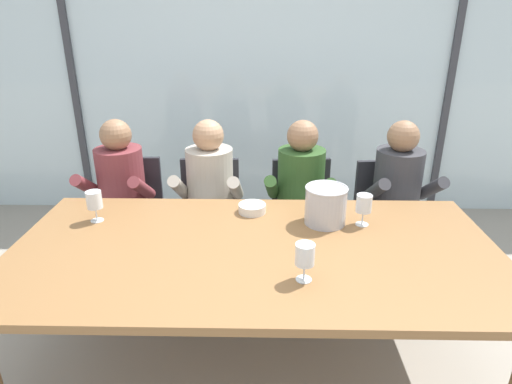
% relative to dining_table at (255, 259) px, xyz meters
% --- Properties ---
extents(ground, '(14.00, 14.00, 0.00)m').
position_rel_dining_table_xyz_m(ground, '(0.00, 1.00, -0.71)').
color(ground, '#9E9384').
extents(window_glass_panel, '(7.60, 0.03, 2.60)m').
position_rel_dining_table_xyz_m(window_glass_panel, '(0.00, 2.20, 0.59)').
color(window_glass_panel, silver).
rests_on(window_glass_panel, ground).
extents(window_mullion_left, '(0.06, 0.06, 2.60)m').
position_rel_dining_table_xyz_m(window_mullion_left, '(-1.71, 2.18, 0.59)').
color(window_mullion_left, '#38383D').
rests_on(window_mullion_left, ground).
extents(window_mullion_right, '(0.06, 0.06, 2.60)m').
position_rel_dining_table_xyz_m(window_mullion_right, '(1.71, 2.18, 0.59)').
color(window_mullion_right, '#38383D').
rests_on(window_mullion_right, ground).
extents(hillside_vineyard, '(13.60, 2.40, 1.67)m').
position_rel_dining_table_xyz_m(hillside_vineyard, '(0.00, 6.14, 0.13)').
color(hillside_vineyard, '#477A38').
rests_on(hillside_vineyard, ground).
extents(dining_table, '(2.40, 1.19, 0.77)m').
position_rel_dining_table_xyz_m(dining_table, '(0.00, 0.00, 0.00)').
color(dining_table, olive).
rests_on(dining_table, ground).
extents(chair_near_curtain, '(0.46, 0.46, 0.87)m').
position_rel_dining_table_xyz_m(chair_near_curtain, '(-0.92, 1.01, -0.21)').
color(chair_near_curtain, '#232328').
rests_on(chair_near_curtain, ground).
extents(chair_left_of_center, '(0.45, 0.45, 0.87)m').
position_rel_dining_table_xyz_m(chair_left_of_center, '(-0.35, 0.99, -0.21)').
color(chair_left_of_center, '#232328').
rests_on(chair_left_of_center, ground).
extents(chair_center, '(0.48, 0.48, 0.87)m').
position_rel_dining_table_xyz_m(chair_center, '(0.32, 1.00, -0.21)').
color(chair_center, '#232328').
rests_on(chair_center, ground).
extents(chair_right_of_center, '(0.48, 0.48, 0.87)m').
position_rel_dining_table_xyz_m(chair_right_of_center, '(0.92, 0.98, -0.21)').
color(chair_right_of_center, '#232328').
rests_on(chair_right_of_center, ground).
extents(person_maroon_top, '(0.48, 0.63, 1.19)m').
position_rel_dining_table_xyz_m(person_maroon_top, '(-0.95, 0.87, -0.03)').
color(person_maroon_top, brown).
rests_on(person_maroon_top, ground).
extents(person_beige_jumper, '(0.47, 0.62, 1.19)m').
position_rel_dining_table_xyz_m(person_beige_jumper, '(-0.33, 0.87, -0.03)').
color(person_beige_jumper, '#B7AD9E').
rests_on(person_beige_jumper, ground).
extents(person_olive_shirt, '(0.49, 0.63, 1.19)m').
position_rel_dining_table_xyz_m(person_olive_shirt, '(0.29, 0.87, -0.03)').
color(person_olive_shirt, '#2D5123').
rests_on(person_olive_shirt, ground).
extents(person_charcoal_jacket, '(0.49, 0.63, 1.19)m').
position_rel_dining_table_xyz_m(person_charcoal_jacket, '(0.97, 0.87, -0.03)').
color(person_charcoal_jacket, '#38383D').
rests_on(person_charcoal_jacket, ground).
extents(ice_bucket_primary, '(0.23, 0.23, 0.21)m').
position_rel_dining_table_xyz_m(ice_bucket_primary, '(0.38, 0.28, 0.17)').
color(ice_bucket_primary, '#B7B7BC').
rests_on(ice_bucket_primary, dining_table).
extents(tasting_bowl, '(0.16, 0.16, 0.05)m').
position_rel_dining_table_xyz_m(tasting_bowl, '(-0.02, 0.41, 0.09)').
color(tasting_bowl, silver).
rests_on(tasting_bowl, dining_table).
extents(wine_glass_by_left_taster, '(0.08, 0.08, 0.17)m').
position_rel_dining_table_xyz_m(wine_glass_by_left_taster, '(0.22, -0.28, 0.18)').
color(wine_glass_by_left_taster, silver).
rests_on(wine_glass_by_left_taster, dining_table).
extents(wine_glass_near_bucket, '(0.08, 0.08, 0.17)m').
position_rel_dining_table_xyz_m(wine_glass_near_bucket, '(0.58, 0.26, 0.18)').
color(wine_glass_near_bucket, silver).
rests_on(wine_glass_near_bucket, dining_table).
extents(wine_glass_center_pour, '(0.08, 0.08, 0.17)m').
position_rel_dining_table_xyz_m(wine_glass_center_pour, '(-0.88, 0.28, 0.19)').
color(wine_glass_center_pour, silver).
rests_on(wine_glass_center_pour, dining_table).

